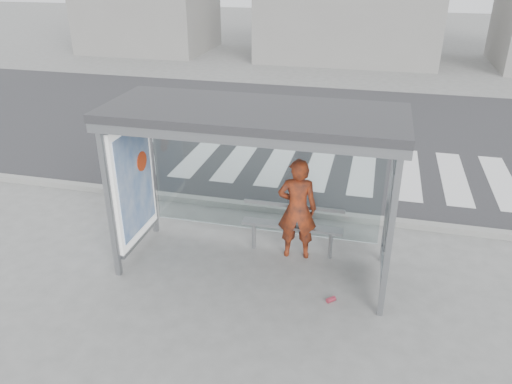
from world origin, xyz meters
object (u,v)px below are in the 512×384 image
bus_shelter (230,148)px  soda_can (331,300)px  person (297,209)px  bench (292,225)px

bus_shelter → soda_can: (1.68, -0.65, -1.95)m
bus_shelter → soda_can: size_ratio=31.35×
bus_shelter → person: bearing=25.0°
person → bench: 0.37m
bus_shelter → bench: bearing=30.6°
soda_can → bench: bearing=124.1°
soda_can → person: bearing=122.9°
person → soda_can: size_ratio=12.76×
person → bench: bearing=-48.4°
bus_shelter → person: 1.55m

